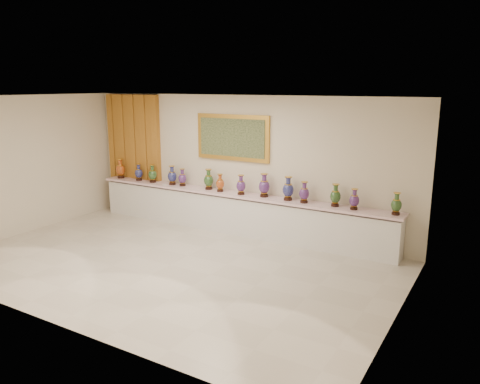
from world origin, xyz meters
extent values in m
plane|color=beige|center=(0.00, 0.00, 0.00)|extent=(8.00, 8.00, 0.00)
plane|color=beige|center=(0.00, 2.50, 1.50)|extent=(8.00, 0.00, 8.00)
plane|color=beige|center=(-4.00, 0.00, 1.50)|extent=(0.00, 5.00, 5.00)
plane|color=beige|center=(4.00, 0.00, 1.50)|extent=(0.00, 5.00, 5.00)
plane|color=white|center=(0.00, 0.00, 3.00)|extent=(8.00, 8.00, 0.00)
cube|color=#B57426|center=(-3.03, 2.44, 1.50)|extent=(1.64, 0.14, 2.95)
cube|color=gold|center=(-0.15, 2.46, 2.09)|extent=(1.80, 0.06, 1.00)
cube|color=black|center=(-0.15, 2.42, 2.09)|extent=(1.62, 0.02, 0.82)
cube|color=white|center=(0.00, 2.27, 0.41)|extent=(7.20, 0.42, 0.81)
cube|color=silver|center=(0.00, 2.25, 0.88)|extent=(7.28, 0.48, 0.05)
cylinder|color=black|center=(-3.34, 2.24, 0.92)|extent=(0.17, 0.17, 0.05)
cone|color=gold|center=(-3.34, 2.24, 0.98)|extent=(0.15, 0.15, 0.03)
ellipsoid|color=#970610|center=(-3.34, 2.24, 1.11)|extent=(0.29, 0.29, 0.28)
cylinder|color=gold|center=(-3.34, 2.24, 1.23)|extent=(0.16, 0.16, 0.01)
cylinder|color=#970610|center=(-3.34, 2.24, 1.29)|extent=(0.09, 0.09, 0.10)
cone|color=#970610|center=(-3.34, 2.24, 1.36)|extent=(0.16, 0.16, 0.04)
cylinder|color=gold|center=(-3.34, 2.24, 1.38)|extent=(0.16, 0.16, 0.01)
cylinder|color=black|center=(-2.73, 2.24, 0.92)|extent=(0.15, 0.15, 0.04)
cone|color=gold|center=(-2.73, 2.24, 0.97)|extent=(0.13, 0.13, 0.03)
ellipsoid|color=#0B0E44|center=(-2.73, 2.24, 1.08)|extent=(0.25, 0.25, 0.24)
cylinder|color=gold|center=(-2.73, 2.24, 1.18)|extent=(0.13, 0.13, 0.01)
cylinder|color=#0B0E44|center=(-2.73, 2.24, 1.23)|extent=(0.08, 0.08, 0.09)
cone|color=#0B0E44|center=(-2.73, 2.24, 1.29)|extent=(0.13, 0.13, 0.03)
cylinder|color=gold|center=(-2.73, 2.24, 1.31)|extent=(0.14, 0.14, 0.01)
cylinder|color=black|center=(-2.28, 2.23, 0.92)|extent=(0.15, 0.15, 0.04)
cone|color=gold|center=(-2.28, 2.23, 0.97)|extent=(0.13, 0.13, 0.03)
ellipsoid|color=black|center=(-2.28, 2.23, 1.09)|extent=(0.25, 0.25, 0.25)
cylinder|color=gold|center=(-2.28, 2.23, 1.19)|extent=(0.14, 0.14, 0.01)
cylinder|color=black|center=(-2.28, 2.23, 1.25)|extent=(0.08, 0.08, 0.09)
cone|color=black|center=(-2.28, 2.23, 1.31)|extent=(0.14, 0.14, 0.03)
cylinder|color=gold|center=(-2.28, 2.23, 1.33)|extent=(0.14, 0.14, 0.01)
cylinder|color=black|center=(-1.71, 2.26, 0.92)|extent=(0.16, 0.16, 0.05)
cone|color=gold|center=(-1.71, 2.26, 0.97)|extent=(0.14, 0.14, 0.03)
ellipsoid|color=#0B0E44|center=(-1.71, 2.26, 1.10)|extent=(0.24, 0.24, 0.26)
cylinder|color=gold|center=(-1.71, 2.26, 1.21)|extent=(0.14, 0.14, 0.01)
cylinder|color=#0B0E44|center=(-1.71, 2.26, 1.27)|extent=(0.08, 0.08, 0.10)
cone|color=#0B0E44|center=(-1.71, 2.26, 1.33)|extent=(0.14, 0.14, 0.04)
cylinder|color=gold|center=(-1.71, 2.26, 1.35)|extent=(0.15, 0.15, 0.01)
cylinder|color=black|center=(-1.42, 2.28, 0.92)|extent=(0.14, 0.14, 0.04)
cone|color=gold|center=(-1.42, 2.28, 0.96)|extent=(0.13, 0.13, 0.03)
ellipsoid|color=#280E4B|center=(-1.42, 2.28, 1.08)|extent=(0.24, 0.24, 0.24)
cylinder|color=gold|center=(-1.42, 2.28, 1.18)|extent=(0.13, 0.13, 0.01)
cylinder|color=#280E4B|center=(-1.42, 2.28, 1.23)|extent=(0.08, 0.08, 0.09)
cone|color=#280E4B|center=(-1.42, 2.28, 1.29)|extent=(0.13, 0.13, 0.03)
cylinder|color=gold|center=(-1.42, 2.28, 1.30)|extent=(0.13, 0.13, 0.01)
cylinder|color=black|center=(-0.68, 2.28, 0.92)|extent=(0.16, 0.16, 0.05)
cone|color=gold|center=(-0.68, 2.28, 0.97)|extent=(0.14, 0.14, 0.03)
ellipsoid|color=black|center=(-0.68, 2.28, 1.10)|extent=(0.23, 0.23, 0.27)
cylinder|color=gold|center=(-0.68, 2.28, 1.22)|extent=(0.15, 0.15, 0.01)
cylinder|color=black|center=(-0.68, 2.28, 1.28)|extent=(0.09, 0.09, 0.10)
cone|color=black|center=(-0.68, 2.28, 1.34)|extent=(0.15, 0.15, 0.04)
cylinder|color=gold|center=(-0.68, 2.28, 1.36)|extent=(0.15, 0.15, 0.01)
cylinder|color=black|center=(-0.33, 2.23, 0.92)|extent=(0.14, 0.14, 0.04)
cone|color=gold|center=(-0.33, 2.23, 0.96)|extent=(0.12, 0.12, 0.03)
ellipsoid|color=#970610|center=(-0.33, 2.23, 1.07)|extent=(0.24, 0.24, 0.23)
cylinder|color=gold|center=(-0.33, 2.23, 1.17)|extent=(0.13, 0.13, 0.01)
cylinder|color=#970610|center=(-0.33, 2.23, 1.22)|extent=(0.07, 0.07, 0.08)
cone|color=#970610|center=(-0.33, 2.23, 1.28)|extent=(0.13, 0.13, 0.03)
cylinder|color=gold|center=(-0.33, 2.23, 1.29)|extent=(0.13, 0.13, 0.01)
cylinder|color=black|center=(0.21, 2.21, 0.92)|extent=(0.15, 0.15, 0.04)
cone|color=gold|center=(0.21, 2.21, 0.97)|extent=(0.13, 0.13, 0.03)
ellipsoid|color=#280E4B|center=(0.21, 2.21, 1.09)|extent=(0.22, 0.22, 0.25)
cylinder|color=gold|center=(0.21, 2.21, 1.19)|extent=(0.14, 0.14, 0.01)
cylinder|color=#280E4B|center=(0.21, 2.21, 1.25)|extent=(0.08, 0.08, 0.09)
cone|color=#280E4B|center=(0.21, 2.21, 1.31)|extent=(0.14, 0.14, 0.03)
cylinder|color=gold|center=(0.21, 2.21, 1.32)|extent=(0.14, 0.14, 0.01)
cylinder|color=black|center=(0.74, 2.28, 0.92)|extent=(0.18, 0.18, 0.05)
cone|color=gold|center=(0.74, 2.28, 0.98)|extent=(0.15, 0.15, 0.03)
ellipsoid|color=#280E4B|center=(0.74, 2.28, 1.12)|extent=(0.24, 0.24, 0.29)
cylinder|color=gold|center=(0.74, 2.28, 1.24)|extent=(0.16, 0.16, 0.01)
cylinder|color=#280E4B|center=(0.74, 2.28, 1.30)|extent=(0.09, 0.09, 0.10)
cone|color=#280E4B|center=(0.74, 2.28, 1.37)|extent=(0.16, 0.16, 0.04)
cylinder|color=gold|center=(0.74, 2.28, 1.39)|extent=(0.16, 0.16, 0.01)
cylinder|color=black|center=(1.30, 2.26, 0.92)|extent=(0.17, 0.17, 0.05)
cone|color=gold|center=(1.30, 2.26, 0.98)|extent=(0.15, 0.15, 0.03)
ellipsoid|color=#0B0E44|center=(1.30, 2.26, 1.11)|extent=(0.28, 0.28, 0.28)
cylinder|color=gold|center=(1.30, 2.26, 1.23)|extent=(0.16, 0.16, 0.01)
cylinder|color=#0B0E44|center=(1.30, 2.26, 1.30)|extent=(0.09, 0.09, 0.10)
cone|color=#0B0E44|center=(1.30, 2.26, 1.37)|extent=(0.16, 0.16, 0.04)
cylinder|color=gold|center=(1.30, 2.26, 1.39)|extent=(0.16, 0.16, 0.01)
cylinder|color=black|center=(1.66, 2.23, 0.92)|extent=(0.15, 0.15, 0.04)
cone|color=gold|center=(1.66, 2.23, 0.97)|extent=(0.13, 0.13, 0.03)
ellipsoid|color=#280E4B|center=(1.66, 2.23, 1.09)|extent=(0.24, 0.24, 0.25)
cylinder|color=gold|center=(1.66, 2.23, 1.19)|extent=(0.14, 0.14, 0.01)
cylinder|color=#280E4B|center=(1.66, 2.23, 1.25)|extent=(0.08, 0.08, 0.09)
cone|color=#280E4B|center=(1.66, 2.23, 1.31)|extent=(0.14, 0.14, 0.03)
cylinder|color=gold|center=(1.66, 2.23, 1.33)|extent=(0.14, 0.14, 0.01)
cylinder|color=black|center=(2.29, 2.28, 0.92)|extent=(0.16, 0.16, 0.04)
cone|color=gold|center=(2.29, 2.28, 0.97)|extent=(0.14, 0.14, 0.03)
ellipsoid|color=black|center=(2.29, 2.28, 1.09)|extent=(0.23, 0.23, 0.26)
cylinder|color=gold|center=(2.29, 2.28, 1.20)|extent=(0.14, 0.14, 0.01)
cylinder|color=black|center=(2.29, 2.28, 1.26)|extent=(0.08, 0.08, 0.09)
cone|color=black|center=(2.29, 2.28, 1.32)|extent=(0.14, 0.14, 0.03)
cylinder|color=gold|center=(2.29, 2.28, 1.34)|extent=(0.14, 0.14, 0.01)
cylinder|color=black|center=(2.68, 2.22, 0.92)|extent=(0.14, 0.14, 0.04)
cone|color=gold|center=(2.68, 2.22, 0.96)|extent=(0.13, 0.13, 0.03)
ellipsoid|color=#280E4B|center=(2.68, 2.22, 1.08)|extent=(0.24, 0.24, 0.23)
cylinder|color=gold|center=(2.68, 2.22, 1.18)|extent=(0.13, 0.13, 0.01)
cylinder|color=#280E4B|center=(2.68, 2.22, 1.23)|extent=(0.08, 0.08, 0.08)
cone|color=#280E4B|center=(2.68, 2.22, 1.28)|extent=(0.13, 0.13, 0.03)
cylinder|color=gold|center=(2.68, 2.22, 1.30)|extent=(0.13, 0.13, 0.01)
cylinder|color=black|center=(3.45, 2.26, 0.92)|extent=(0.15, 0.15, 0.04)
cone|color=gold|center=(3.45, 2.26, 0.97)|extent=(0.13, 0.13, 0.03)
ellipsoid|color=black|center=(3.45, 2.26, 1.08)|extent=(0.23, 0.23, 0.24)
cylinder|color=gold|center=(3.45, 2.26, 1.18)|extent=(0.13, 0.13, 0.01)
cylinder|color=black|center=(3.45, 2.26, 1.23)|extent=(0.08, 0.08, 0.09)
cone|color=black|center=(3.45, 2.26, 1.29)|extent=(0.13, 0.13, 0.03)
cylinder|color=gold|center=(3.45, 2.26, 1.31)|extent=(0.13, 0.13, 0.01)
cube|color=white|center=(-1.83, 2.13, 0.90)|extent=(0.10, 0.06, 0.00)
camera|label=1|loc=(5.16, -6.26, 3.22)|focal=35.00mm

